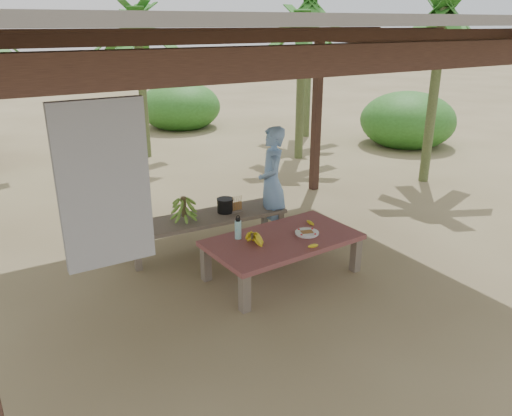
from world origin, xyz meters
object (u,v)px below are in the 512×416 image
water_flask (238,229)px  cooking_pot (225,206)px  work_table (283,243)px  plate (307,233)px  woman (272,183)px  ripe_banana_bunch (252,239)px  bench (207,220)px

water_flask → cooking_pot: water_flask is taller
work_table → plate: (0.31, -0.07, 0.08)m
work_table → woman: size_ratio=1.16×
work_table → ripe_banana_bunch: (-0.41, 0.01, 0.14)m
cooking_pot → woman: (0.67, -0.13, 0.25)m
water_flask → woman: (1.01, 0.84, 0.17)m
plate → water_flask: size_ratio=0.98×
water_flask → bench: bearing=87.4°
plate → woman: size_ratio=0.18×
cooking_pot → bench: bearing=-178.2°
water_flask → cooking_pot: (0.34, 0.97, -0.08)m
ripe_banana_bunch → plate: (0.72, -0.08, -0.06)m
plate → bench: bearing=119.5°
work_table → bench: 1.29m
water_flask → work_table: bearing=-29.0°
bench → plate: bearing=-57.7°
ripe_banana_bunch → cooking_pot: 1.25m
cooking_pot → woman: bearing=-11.3°
ripe_banana_bunch → woman: (0.96, 1.08, 0.22)m
bench → water_flask: bearing=-89.8°
ripe_banana_bunch → water_flask: (-0.05, 0.24, 0.05)m
cooking_pot → woman: size_ratio=0.14×
bench → cooking_pot: bearing=4.5°
bench → work_table: bearing=-68.1°
work_table → woman: woman is taller
water_flask → ripe_banana_bunch: bearing=-78.4°
ripe_banana_bunch → cooking_pot: bearing=76.6°
woman → plate: bearing=14.0°
ripe_banana_bunch → water_flask: bearing=101.6°
ripe_banana_bunch → water_flask: size_ratio=0.86×
bench → ripe_banana_bunch: size_ratio=8.80×
water_flask → woman: 1.32m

